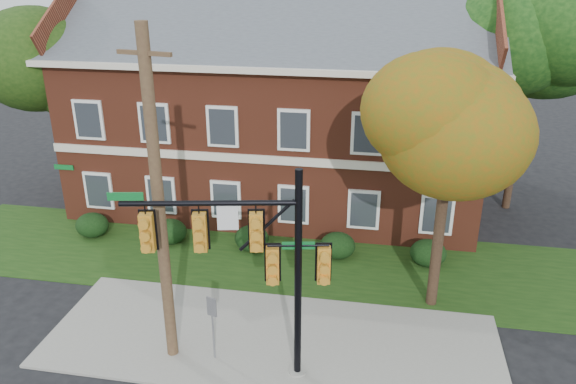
% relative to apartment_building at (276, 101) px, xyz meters
% --- Properties ---
extents(ground, '(120.00, 120.00, 0.00)m').
position_rel_apartment_building_xyz_m(ground, '(2.00, -11.95, -4.99)').
color(ground, black).
rests_on(ground, ground).
extents(sidewalk, '(14.00, 5.00, 0.08)m').
position_rel_apartment_building_xyz_m(sidewalk, '(2.00, -10.95, -4.95)').
color(sidewalk, gray).
rests_on(sidewalk, ground).
extents(grass_strip, '(30.00, 6.00, 0.04)m').
position_rel_apartment_building_xyz_m(grass_strip, '(2.00, -5.95, -4.97)').
color(grass_strip, '#193811').
rests_on(grass_strip, ground).
extents(apartment_building, '(18.80, 8.80, 9.74)m').
position_rel_apartment_building_xyz_m(apartment_building, '(0.00, 0.00, 0.00)').
color(apartment_building, brown).
rests_on(apartment_building, ground).
extents(hedge_far_left, '(1.40, 1.26, 1.05)m').
position_rel_apartment_building_xyz_m(hedge_far_left, '(-7.00, -5.25, -4.46)').
color(hedge_far_left, black).
rests_on(hedge_far_left, ground).
extents(hedge_left, '(1.40, 1.26, 1.05)m').
position_rel_apartment_building_xyz_m(hedge_left, '(-3.50, -5.25, -4.46)').
color(hedge_left, black).
rests_on(hedge_left, ground).
extents(hedge_center, '(1.40, 1.26, 1.05)m').
position_rel_apartment_building_xyz_m(hedge_center, '(0.00, -5.25, -4.46)').
color(hedge_center, black).
rests_on(hedge_center, ground).
extents(hedge_right, '(1.40, 1.26, 1.05)m').
position_rel_apartment_building_xyz_m(hedge_right, '(3.50, -5.25, -4.46)').
color(hedge_right, black).
rests_on(hedge_right, ground).
extents(hedge_far_right, '(1.40, 1.26, 1.05)m').
position_rel_apartment_building_xyz_m(hedge_far_right, '(7.00, -5.25, -4.46)').
color(hedge_far_right, black).
rests_on(hedge_far_right, ground).
extents(tree_near_right, '(4.50, 4.25, 8.58)m').
position_rel_apartment_building_xyz_m(tree_near_right, '(7.22, -8.09, 1.68)').
color(tree_near_right, black).
rests_on(tree_near_right, ground).
extents(tree_left_rear, '(5.40, 5.10, 8.88)m').
position_rel_apartment_building_xyz_m(tree_left_rear, '(-9.73, -1.12, 1.69)').
color(tree_left_rear, black).
rests_on(tree_left_rear, ground).
extents(tree_right_rear, '(6.30, 5.95, 10.62)m').
position_rel_apartment_building_xyz_m(tree_right_rear, '(11.31, 0.86, 3.13)').
color(tree_right_rear, black).
rests_on(tree_right_rear, ground).
extents(tree_far_rear, '(6.84, 6.46, 11.52)m').
position_rel_apartment_building_xyz_m(tree_far_rear, '(1.34, 7.84, 3.86)').
color(tree_far_rear, black).
rests_on(tree_far_rear, ground).
extents(traffic_signal, '(5.55, 1.22, 6.28)m').
position_rel_apartment_building_xyz_m(traffic_signal, '(1.91, -12.51, -1.09)').
color(traffic_signal, gray).
rests_on(traffic_signal, ground).
extents(utility_pole, '(1.50, 0.38, 9.69)m').
position_rel_apartment_building_xyz_m(utility_pole, '(-0.80, -12.09, -0.07)').
color(utility_pole, '#4C3323').
rests_on(utility_pole, ground).
extents(sign_post, '(0.31, 0.13, 2.16)m').
position_rel_apartment_building_xyz_m(sign_post, '(0.50, -12.09, -3.52)').
color(sign_post, slate).
rests_on(sign_post, ground).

